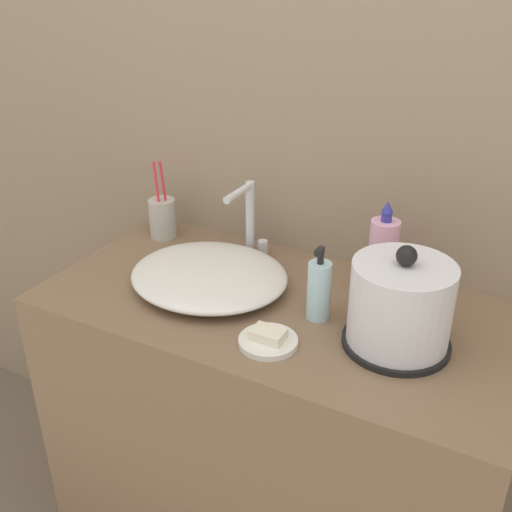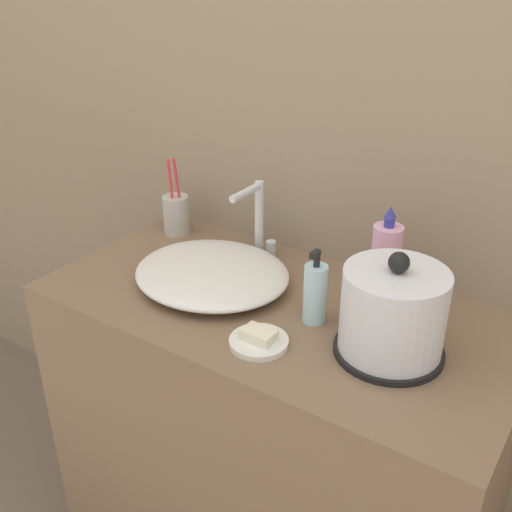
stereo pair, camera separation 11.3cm
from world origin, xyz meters
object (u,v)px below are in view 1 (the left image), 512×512
(toothbrush_cup, at_px, (162,217))
(shampoo_bottle, at_px, (382,257))
(electric_kettle, at_px, (400,309))
(faucet, at_px, (249,217))
(lotion_bottle, at_px, (319,290))

(toothbrush_cup, relative_size, shampoo_bottle, 0.97)
(electric_kettle, distance_m, shampoo_bottle, 0.19)
(faucet, distance_m, toothbrush_cup, 0.26)
(faucet, height_order, toothbrush_cup, toothbrush_cup)
(electric_kettle, distance_m, toothbrush_cup, 0.71)
(shampoo_bottle, bearing_deg, faucet, 175.23)
(toothbrush_cup, height_order, lotion_bottle, toothbrush_cup)
(toothbrush_cup, distance_m, lotion_bottle, 0.54)
(faucet, distance_m, electric_kettle, 0.47)
(faucet, xyz_separation_m, electric_kettle, (0.43, -0.20, -0.02))
(electric_kettle, distance_m, lotion_bottle, 0.17)
(faucet, height_order, shampoo_bottle, shampoo_bottle)
(faucet, relative_size, shampoo_bottle, 0.86)
(electric_kettle, xyz_separation_m, lotion_bottle, (-0.17, 0.02, -0.02))
(toothbrush_cup, height_order, shampoo_bottle, shampoo_bottle)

